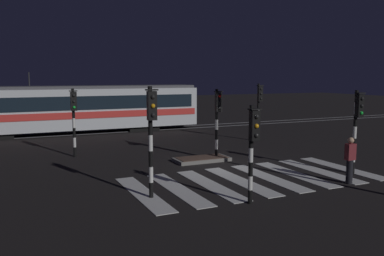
% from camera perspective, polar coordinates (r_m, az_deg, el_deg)
% --- Properties ---
extents(ground_plane, '(120.00, 120.00, 0.00)m').
position_cam_1_polar(ground_plane, '(17.66, 4.51, -5.47)').
color(ground_plane, black).
extents(rail_near, '(80.00, 0.12, 0.03)m').
position_cam_1_polar(rail_near, '(29.00, -7.55, -0.44)').
color(rail_near, '#59595E').
rests_on(rail_near, ground).
extents(rail_far, '(80.00, 0.12, 0.03)m').
position_cam_1_polar(rail_far, '(30.37, -8.34, -0.10)').
color(rail_far, '#59595E').
rests_on(rail_far, ground).
extents(crosswalk_zebra, '(9.64, 4.61, 0.02)m').
position_cam_1_polar(crosswalk_zebra, '(15.68, 8.76, -7.13)').
color(crosswalk_zebra, silver).
rests_on(crosswalk_zebra, ground).
extents(traffic_island, '(2.55, 1.18, 0.18)m').
position_cam_1_polar(traffic_island, '(18.73, 1.37, -4.42)').
color(traffic_island, slate).
rests_on(traffic_island, ground).
extents(traffic_light_corner_far_right, '(0.36, 0.42, 3.46)m').
position_cam_1_polar(traffic_light_corner_far_right, '(24.47, 9.45, 3.44)').
color(traffic_light_corner_far_right, black).
rests_on(traffic_light_corner_far_right, ground).
extents(traffic_light_median_centre, '(0.36, 0.42, 3.31)m').
position_cam_1_polar(traffic_light_median_centre, '(18.80, 3.62, 2.07)').
color(traffic_light_median_centre, black).
rests_on(traffic_light_median_centre, ground).
extents(traffic_light_corner_near_right, '(0.36, 0.42, 3.36)m').
position_cam_1_polar(traffic_light_corner_near_right, '(17.21, 22.26, 1.15)').
color(traffic_light_corner_near_right, black).
rests_on(traffic_light_corner_near_right, ground).
extents(traffic_light_kerb_mid_left, '(0.36, 0.42, 3.04)m').
position_cam_1_polar(traffic_light_kerb_mid_left, '(12.27, 8.57, -1.66)').
color(traffic_light_kerb_mid_left, black).
rests_on(traffic_light_kerb_mid_left, ground).
extents(traffic_light_corner_far_left, '(0.36, 0.42, 3.32)m').
position_cam_1_polar(traffic_light_corner_far_left, '(20.14, -16.34, 2.15)').
color(traffic_light_corner_far_left, black).
rests_on(traffic_light_corner_far_left, ground).
extents(traffic_light_corner_near_left, '(0.36, 0.42, 3.59)m').
position_cam_1_polar(traffic_light_corner_near_left, '(12.72, -5.77, 0.37)').
color(traffic_light_corner_near_left, black).
rests_on(traffic_light_corner_near_left, ground).
extents(tram, '(17.66, 2.58, 4.15)m').
position_cam_1_polar(tram, '(28.56, -16.53, 2.71)').
color(tram, silver).
rests_on(tram, ground).
extents(pedestrian_waiting_at_kerb, '(0.36, 0.24, 1.71)m').
position_cam_1_polar(pedestrian_waiting_at_kerb, '(15.80, 21.38, -4.23)').
color(pedestrian_waiting_at_kerb, black).
rests_on(pedestrian_waiting_at_kerb, ground).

